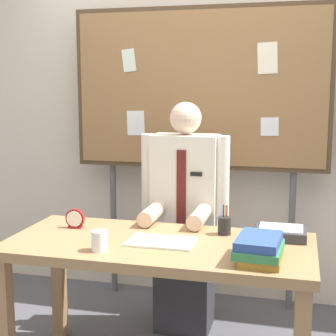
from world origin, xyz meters
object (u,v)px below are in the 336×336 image
paper_tray (281,233)px  coffee_mug (99,241)px  person (185,226)px  book_stack (260,249)px  desk_clock (75,219)px  bulletin_board (199,92)px  open_notebook (161,242)px  desk (159,260)px  pen_holder (224,225)px

paper_tray → coffee_mug: bearing=-152.7°
person → book_stack: (0.52, -0.76, 0.14)m
person → paper_tray: (0.60, -0.39, 0.11)m
desk_clock → bulletin_board: bearing=59.9°
open_notebook → desk_clock: bearing=164.7°
bulletin_board → paper_tray: 1.23m
desk → pen_holder: pen_holder is taller
desk → paper_tray: size_ratio=5.98×
coffee_mug → pen_holder: size_ratio=0.62×
person → bulletin_board: 0.92m
open_notebook → pen_holder: (0.29, 0.23, 0.04)m
desk_clock → desk: bearing=-13.7°
desk → bulletin_board: bulletin_board is taller
book_stack → desk_clock: (-1.04, 0.29, -0.01)m
open_notebook → desk_clock: desk_clock is taller
desk_clock → paper_tray: 1.12m
desk → person: person is taller
desk → person: 0.60m
person → bulletin_board: bulletin_board is taller
desk → bulletin_board: size_ratio=0.75×
coffee_mug → paper_tray: coffee_mug is taller
open_notebook → desk_clock: size_ratio=3.12×
bulletin_board → pen_holder: (0.30, -0.81, -0.69)m
book_stack → open_notebook: size_ratio=0.91×
open_notebook → pen_holder: bearing=38.7°
pen_holder → paper_tray: pen_holder is taller
book_stack → pen_holder: 0.43m
desk → open_notebook: open_notebook is taller
desk → pen_holder: size_ratio=9.71×
bulletin_board → desk_clock: size_ratio=19.10×
open_notebook → book_stack: bearing=-15.9°
desk_clock → pen_holder: (0.82, 0.08, 0.00)m
book_stack → open_notebook: (-0.50, 0.14, -0.05)m
desk_clock → paper_tray: size_ratio=0.41×
bulletin_board → book_stack: size_ratio=6.75×
book_stack → open_notebook: 0.52m
coffee_mug → desk_clock: bearing=129.7°
desk → paper_tray: 0.65m
person → coffee_mug: (-0.24, -0.82, 0.13)m
book_stack → bulletin_board: bearing=113.6°
pen_holder → paper_tray: size_ratio=0.62×
desk → book_stack: 0.56m
coffee_mug → paper_tray: size_ratio=0.38×
coffee_mug → desk: bearing=42.1°
desk → desk_clock: 0.55m
person → desk_clock: size_ratio=13.34×
book_stack → desk_clock: 1.08m
open_notebook → bulletin_board: bearing=91.0°
desk → coffee_mug: coffee_mug is taller
person → open_notebook: bearing=-88.4°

